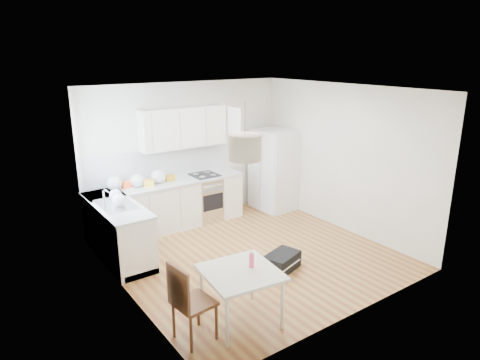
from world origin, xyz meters
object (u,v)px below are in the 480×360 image
(dining_chair, at_px, (194,301))
(gym_bag, at_px, (282,261))
(dining_table, at_px, (241,276))
(refrigerator, at_px, (274,170))

(dining_chair, xyz_separation_m, gym_bag, (1.92, 0.69, -0.37))
(dining_table, distance_m, dining_chair, 0.64)
(dining_table, height_order, gym_bag, dining_table)
(refrigerator, bearing_deg, gym_bag, -128.76)
(dining_chair, bearing_deg, dining_table, -8.71)
(refrigerator, relative_size, dining_table, 1.75)
(dining_chair, bearing_deg, refrigerator, 32.90)
(gym_bag, bearing_deg, dining_table, -168.21)
(dining_table, xyz_separation_m, gym_bag, (1.29, 0.72, -0.49))
(refrigerator, height_order, dining_chair, refrigerator)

